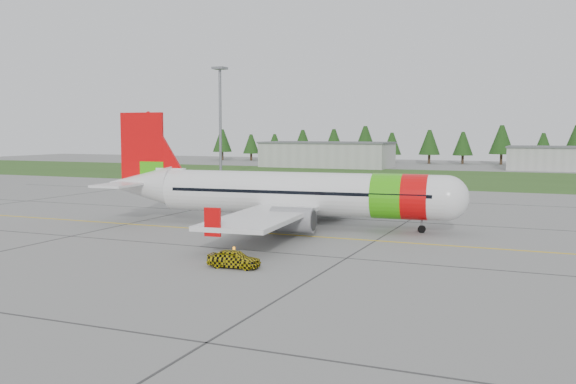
% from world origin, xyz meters
% --- Properties ---
extents(ground, '(320.00, 320.00, 0.00)m').
position_xyz_m(ground, '(0.00, 0.00, 0.00)').
color(ground, gray).
rests_on(ground, ground).
extents(aircraft, '(36.27, 33.52, 10.98)m').
position_xyz_m(aircraft, '(0.47, 12.66, 3.17)').
color(aircraft, white).
rests_on(aircraft, ground).
extents(follow_me_car, '(1.31, 1.52, 3.61)m').
position_xyz_m(follow_me_car, '(4.02, -5.95, 1.81)').
color(follow_me_car, yellow).
rests_on(follow_me_car, ground).
extents(service_van, '(2.17, 2.12, 4.79)m').
position_xyz_m(service_van, '(-22.45, 57.37, 2.40)').
color(service_van, silver).
rests_on(service_van, ground).
extents(grass_strip, '(320.00, 50.00, 0.03)m').
position_xyz_m(grass_strip, '(0.00, 82.00, 0.01)').
color(grass_strip, '#30561E').
rests_on(grass_strip, ground).
extents(taxi_guideline, '(120.00, 0.25, 0.02)m').
position_xyz_m(taxi_guideline, '(0.00, 8.00, 0.01)').
color(taxi_guideline, gold).
rests_on(taxi_guideline, ground).
extents(hangar_west, '(32.00, 14.00, 6.00)m').
position_xyz_m(hangar_west, '(-30.00, 110.00, 3.00)').
color(hangar_west, '#A8A8A3').
rests_on(hangar_west, ground).
extents(hangar_east, '(24.00, 12.00, 5.20)m').
position_xyz_m(hangar_east, '(25.00, 118.00, 2.60)').
color(hangar_east, '#A8A8A3').
rests_on(hangar_east, ground).
extents(floodlight_mast, '(0.50, 0.50, 20.00)m').
position_xyz_m(floodlight_mast, '(-32.00, 58.00, 10.00)').
color(floodlight_mast, slate).
rests_on(floodlight_mast, ground).
extents(treeline, '(160.00, 8.00, 10.00)m').
position_xyz_m(treeline, '(0.00, 138.00, 5.00)').
color(treeline, '#1C3F14').
rests_on(treeline, ground).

